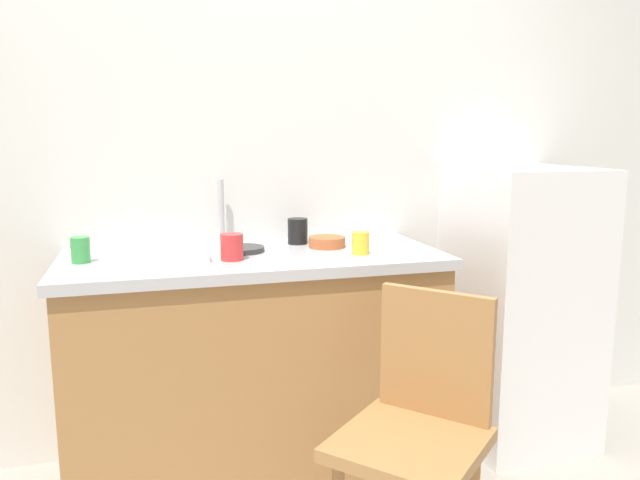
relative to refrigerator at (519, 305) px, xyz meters
name	(u,v)px	position (x,y,z in m)	size (l,w,h in m)	color
back_wall	(257,157)	(-1.11, 0.34, 0.65)	(4.80, 0.10, 2.52)	silver
cabinet_base	(256,371)	(-1.19, -0.01, -0.18)	(1.40, 0.60, 0.87)	#A87542
countertop	(254,259)	(-1.19, -0.01, 0.28)	(1.44, 0.64, 0.04)	#B7B7BC
faucet	(221,212)	(-1.28, 0.24, 0.43)	(0.02, 0.02, 0.27)	#B7B7BC
refrigerator	(519,305)	(0.00, 0.00, 0.00)	(0.52, 0.59, 1.22)	white
chair	(418,427)	(-0.83, -0.74, -0.11)	(0.56, 0.56, 0.89)	#A87542
dish_tray	(168,253)	(-1.51, -0.04, 0.32)	(0.28, 0.20, 0.05)	white
terracotta_bowl	(327,242)	(-0.88, 0.05, 0.32)	(0.15, 0.15, 0.04)	#B25B33
hotplate	(243,249)	(-1.22, 0.05, 0.31)	(0.17, 0.17, 0.02)	#2D2D2D
cup_red	(232,247)	(-1.28, -0.10, 0.34)	(0.08, 0.08, 0.10)	red
cup_green	(80,250)	(-1.81, 0.00, 0.34)	(0.07, 0.07, 0.09)	green
cup_yellow	(361,243)	(-0.80, -0.13, 0.34)	(0.07, 0.07, 0.09)	yellow
cup_black	(298,231)	(-0.97, 0.16, 0.35)	(0.08, 0.08, 0.11)	black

